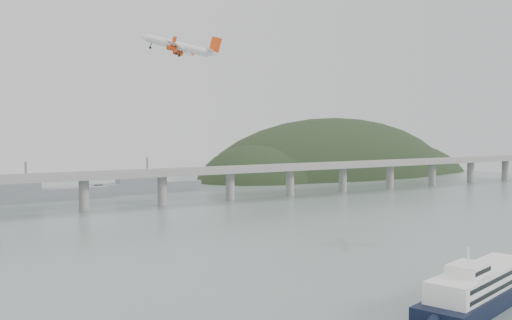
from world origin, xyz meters
TOP-DOWN VIEW (x-y plane):
  - ground at (0.00, 0.00)m, footprint 900.00×900.00m
  - bridge at (-1.15, 200.00)m, footprint 800.00×22.00m
  - headland at (285.18, 331.75)m, footprint 365.00×155.00m
  - ferry at (8.60, -48.75)m, footprint 92.59×36.09m
  - airliner at (-25.94, 72.92)m, footprint 29.30×27.81m

SIDE VIEW (x-z plane):
  - headland at x=285.18m, z-range -97.34..58.66m
  - ground at x=0.00m, z-range 0.00..0.00m
  - ferry at x=8.60m, z-range -4.09..13.77m
  - bridge at x=-1.15m, z-range 5.70..29.60m
  - airliner at x=-25.94m, z-range 77.05..88.51m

